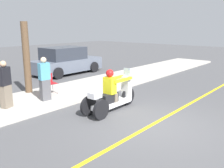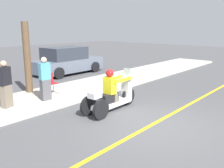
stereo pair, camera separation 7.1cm
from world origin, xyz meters
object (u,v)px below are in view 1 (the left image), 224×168
Objects in this scene: motorcycle_trike at (112,96)px; parked_car_lot_right at (66,61)px; folding_chair_curbside at (49,82)px; spectator_end_of_line at (5,85)px; tree_trunk at (26,58)px; spectator_with_child at (45,80)px.

parked_car_lot_right reaches higher than motorcycle_trike.
spectator_end_of_line is at bearing -169.30° from folding_chair_curbside.
tree_trunk is (1.61, 1.26, 0.67)m from spectator_end_of_line.
tree_trunk is (-0.70, 3.97, 1.04)m from motorcycle_trike.
parked_car_lot_right is at bearing 33.91° from spectator_end_of_line.
folding_chair_curbside is (0.64, 0.65, -0.27)m from spectator_with_child.
parked_car_lot_right reaches higher than folding_chair_curbside.
tree_trunk reaches higher than parked_car_lot_right.
spectator_with_child reaches higher than folding_chair_curbside.
motorcycle_trike is 3.11m from folding_chair_curbside.
motorcycle_trike is 0.56× the size of parked_car_lot_right.
parked_car_lot_right is (3.70, 3.46, 0.13)m from folding_chair_curbside.
parked_car_lot_right is (4.34, 4.11, -0.15)m from spectator_with_child.
folding_chair_curbside is at bearing 45.18° from spectator_with_child.
folding_chair_curbside is (2.01, 0.38, -0.27)m from spectator_end_of_line.
folding_chair_curbside is 1.35m from tree_trunk.
spectator_end_of_line is at bearing -146.09° from parked_car_lot_right.
spectator_end_of_line reaches higher than parked_car_lot_right.
tree_trunk is (-0.40, 0.88, 0.94)m from folding_chair_curbside.
tree_trunk is at bearing 99.97° from motorcycle_trike.
parked_car_lot_right is (3.41, 6.55, 0.23)m from motorcycle_trike.
motorcycle_trike is 3.58m from spectator_end_of_line.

